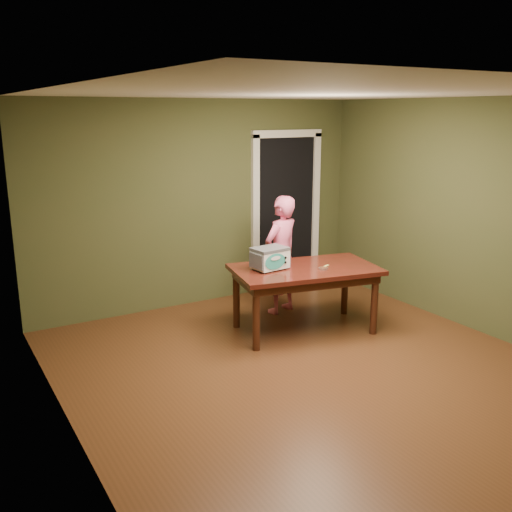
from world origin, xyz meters
name	(u,v)px	position (x,y,z in m)	size (l,w,h in m)	color
floor	(315,372)	(0.00, 0.00, 0.00)	(5.00, 5.00, 0.00)	#512C17
room_shell	(320,197)	(0.00, 0.00, 1.71)	(4.52, 5.02, 2.61)	#434625
doorway	(274,211)	(1.30, 2.78, 1.06)	(1.10, 0.66, 2.25)	black
dining_table	(305,276)	(0.54, 0.95, 0.65)	(1.75, 1.20, 0.75)	#39160D
toy_oven	(270,257)	(0.17, 1.09, 0.88)	(0.42, 0.31, 0.25)	#4C4F54
baking_pan	(323,268)	(0.67, 0.78, 0.76)	(0.10, 0.10, 0.02)	silver
spatula	(324,267)	(0.74, 0.85, 0.75)	(0.18, 0.03, 0.01)	#E5DF63
child	(281,255)	(0.67, 1.63, 0.73)	(0.53, 0.35, 1.46)	pink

